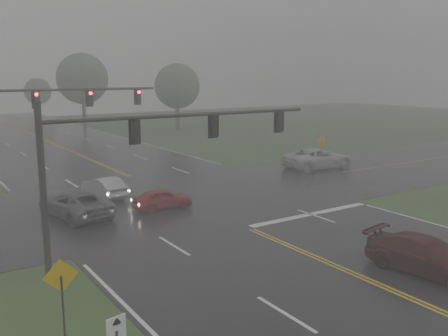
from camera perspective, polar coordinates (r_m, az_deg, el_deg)
main_road at (r=30.75m, az=-3.52°, el=-4.20°), size 18.00×160.00×0.02m
cross_street at (r=32.44m, az=-5.28°, el=-3.43°), size 120.00×14.00×0.02m
stop_bar at (r=29.00m, az=9.88°, el=-5.28°), size 8.50×0.50×0.01m
sedan_maroon at (r=22.12m, az=22.08°, el=-11.10°), size 2.79×5.25×1.45m
sedan_red at (r=30.01m, az=-7.04°, el=-4.65°), size 3.66×1.72×1.21m
sedan_silver at (r=33.40m, az=-13.49°, el=-3.27°), size 1.87×4.19×1.34m
car_grey at (r=29.40m, az=-16.60°, el=-5.35°), size 3.41×5.66×1.47m
pickup_white at (r=43.07m, az=10.71°, el=-0.02°), size 6.40×3.39×1.71m
signal_gantry_near at (r=21.82m, az=-9.52°, el=2.55°), size 13.39×0.30×6.90m
signal_gantry_far at (r=37.91m, az=-20.42°, el=6.23°), size 13.06×0.39×7.67m
sign_diamond_west at (r=16.08m, az=-18.08°, el=-12.61°), size 1.05×0.09×2.53m
sign_diamond_east at (r=43.22m, az=11.07°, el=2.57°), size 1.18×0.10×2.83m
tree_ne_a at (r=76.07m, az=-15.88°, el=9.79°), size 7.38×7.38×10.84m
tree_e_near at (r=71.09m, az=-5.38°, el=9.29°), size 6.35×6.35×9.33m
tree_n_far at (r=97.86m, az=-20.51°, el=8.21°), size 4.83×4.83×7.09m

